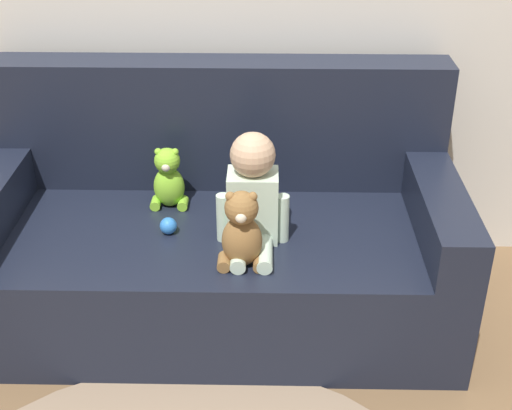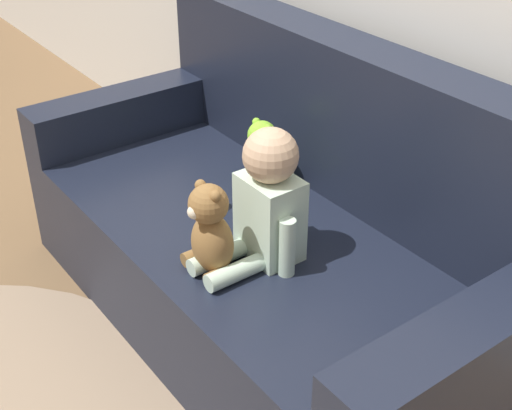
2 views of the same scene
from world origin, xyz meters
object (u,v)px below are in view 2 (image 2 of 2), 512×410
(couch, at_px, (281,239))
(plush_toy_side, at_px, (263,157))
(person_baby, at_px, (266,203))
(toy_ball, at_px, (216,200))
(teddy_bear_brown, at_px, (211,232))

(couch, distance_m, plush_toy_side, 0.28)
(person_baby, xyz_separation_m, toy_ball, (-0.30, 0.03, -0.15))
(teddy_bear_brown, relative_size, toy_ball, 4.51)
(couch, height_order, toy_ball, couch)
(couch, relative_size, plush_toy_side, 7.33)
(toy_ball, bearing_deg, couch, 42.10)
(couch, bearing_deg, toy_ball, -137.90)
(person_baby, height_order, toy_ball, person_baby)
(couch, distance_m, toy_ball, 0.24)
(plush_toy_side, distance_m, toy_ball, 0.22)
(plush_toy_side, bearing_deg, person_baby, -35.76)
(teddy_bear_brown, distance_m, toy_ball, 0.35)
(person_baby, distance_m, teddy_bear_brown, 0.17)
(teddy_bear_brown, xyz_separation_m, plush_toy_side, (-0.29, 0.40, -0.02))
(couch, xyz_separation_m, plush_toy_side, (-0.18, 0.06, 0.20))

